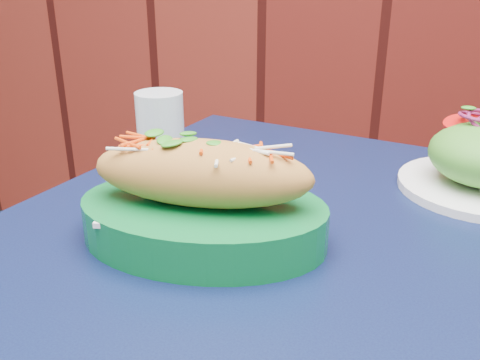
# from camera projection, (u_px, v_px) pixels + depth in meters

# --- Properties ---
(cafe_table) EXTENTS (0.96, 0.96, 0.75)m
(cafe_table) POSITION_uv_depth(u_px,v_px,m) (323.00, 304.00, 0.65)
(cafe_table) COLOR black
(cafe_table) RESTS_ON ground
(banh_mi_basket) EXTENTS (0.29, 0.20, 0.13)m
(banh_mi_basket) POSITION_uv_depth(u_px,v_px,m) (203.00, 201.00, 0.60)
(banh_mi_basket) COLOR #09652C
(banh_mi_basket) RESTS_ON cafe_table
(water_glass) EXTENTS (0.07, 0.07, 0.12)m
(water_glass) POSITION_uv_depth(u_px,v_px,m) (161.00, 130.00, 0.82)
(water_glass) COLOR silver
(water_glass) RESTS_ON cafe_table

